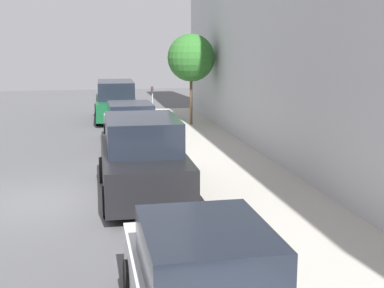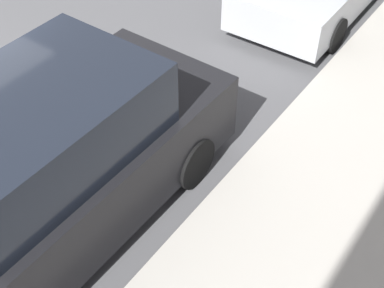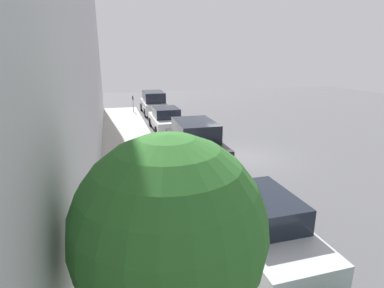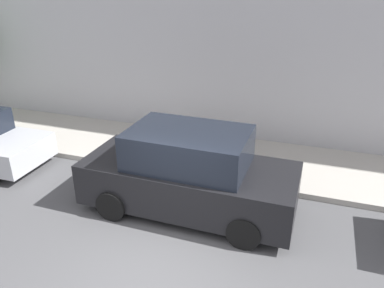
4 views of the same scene
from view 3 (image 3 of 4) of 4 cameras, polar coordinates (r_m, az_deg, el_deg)
The scene contains 9 objects.
ground_plane at distance 15.05m, azimuth 8.54°, elevation -2.56°, with size 60.00×60.00×0.00m, color #515154.
sidewalk at distance 13.85m, azimuth -10.76°, elevation -4.02°, with size 2.98×32.00×0.15m.
building_facade at distance 13.12m, azimuth -23.75°, elevation 19.41°, with size 2.00×32.00×11.65m.
parked_minivan_nearest at distance 26.63m, azimuth -7.31°, elevation 7.78°, with size 2.02×4.93×1.90m.
parked_sedan_second at distance 20.40m, azimuth -4.98°, elevation 4.69°, with size 1.92×4.51×1.54m.
parked_suv_third at distance 13.98m, azimuth 0.60°, elevation 0.15°, with size 2.08×4.82×1.98m.
parked_sedan_fourth at distance 8.12m, azimuth 12.46°, elevation -14.42°, with size 1.92×4.52×1.54m.
parking_meter_near at distance 26.77m, azimuth -11.17°, elevation 7.86°, with size 0.11×0.15×1.42m.
street_tree at distance 3.30m, azimuth -4.31°, elevation -15.92°, with size 2.06×2.06×3.96m.
Camera 3 is at (5.88, 12.98, 4.83)m, focal length 28.00 mm.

